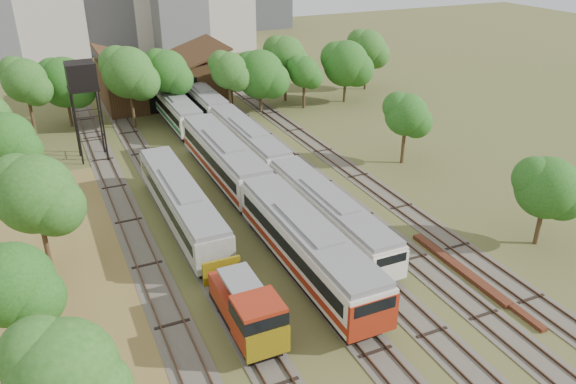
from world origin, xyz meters
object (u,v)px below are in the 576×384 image
railcar_red_set (259,196)px  water_tower (82,78)px  shunter_locomotive (248,311)px  railcar_green_set (248,142)px

railcar_red_set → water_tower: 23.28m
railcar_red_set → shunter_locomotive: railcar_red_set is taller
railcar_red_set → water_tower: size_ratio=3.45×
shunter_locomotive → water_tower: size_ratio=0.81×
railcar_red_set → railcar_green_set: bearing=72.9°
railcar_red_set → shunter_locomotive: bearing=-114.8°
railcar_green_set → water_tower: water_tower is taller
railcar_green_set → shunter_locomotive: shunter_locomotive is taller
railcar_red_set → shunter_locomotive: size_ratio=4.27×
shunter_locomotive → water_tower: 33.69m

